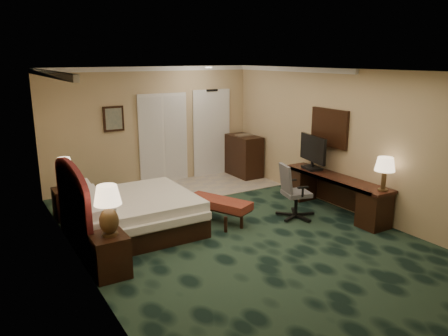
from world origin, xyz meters
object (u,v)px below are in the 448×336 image
nightstand_near (109,255)px  desk (334,194)px  tv (313,152)px  minibar (244,156)px  bed (135,214)px  lamp_near (108,210)px  desk_chair (297,191)px  nightstand_far (67,203)px  lamp_far (65,174)px  bed_bench (219,210)px

nightstand_near → desk: size_ratio=0.24×
tv → minibar: tv is taller
bed → lamp_near: size_ratio=2.82×
nightstand_near → lamp_near: bearing=6.4°
desk_chair → nightstand_far: bearing=163.1°
lamp_near → lamp_far: bearing=90.7°
nightstand_near → bed_bench: 2.50m
desk → nightstand_near: bearing=-176.6°
bed_bench → minibar: (2.13, 2.36, 0.30)m
lamp_far → desk: lamp_far is taller
bed_bench → tv: tv is taller
desk → desk_chair: 0.87m
tv → minibar: size_ratio=0.87×
bed → nightstand_far: size_ratio=3.55×
minibar → bed: bearing=-150.3°
nightstand_far → bed: bearing=-57.3°
lamp_near → bed_bench: (2.27, 0.98, -0.72)m
nightstand_far → lamp_near: lamp_near is taller
nightstand_near → tv: tv is taller
bed → nightstand_far: (-0.84, 1.31, -0.03)m
nightstand_far → desk: desk is taller
lamp_near → tv: tv is taller
nightstand_far → lamp_near: 2.68m
nightstand_near → desk_chair: (3.62, 0.39, 0.22)m
desk → desk_chair: size_ratio=2.34×
lamp_far → bed_bench: lamp_far is taller
bed → tv: 3.74m
nightstand_near → tv: size_ratio=0.66×
bed_bench → tv: bearing=-26.1°
desk → bed_bench: bearing=161.6°
nightstand_far → lamp_far: 0.57m
lamp_near → bed_bench: bearing=23.3°
nightstand_near → desk: bearing=3.4°
minibar → lamp_near: bearing=-142.8°
bed → lamp_near: lamp_near is taller
tv → desk_chair: tv is taller
lamp_near → desk_chair: lamp_near is taller
bed → minibar: bearing=29.7°
desk → tv: (0.01, 0.67, 0.69)m
desk_chair → bed: bearing=176.5°
nightstand_near → minibar: bearing=37.0°
bed → bed_bench: bearing=-11.8°
lamp_near → bed_bench: size_ratio=0.57×
nightstand_far → minibar: size_ratio=0.54×
lamp_far → bed: bearing=-57.2°
bed → lamp_near: bearing=-121.8°
desk_chair → minibar: size_ratio=1.01×
nightstand_far → desk_chair: size_ratio=0.54×
desk_chair → lamp_far: bearing=163.2°
bed_bench → desk_chair: size_ratio=1.19×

